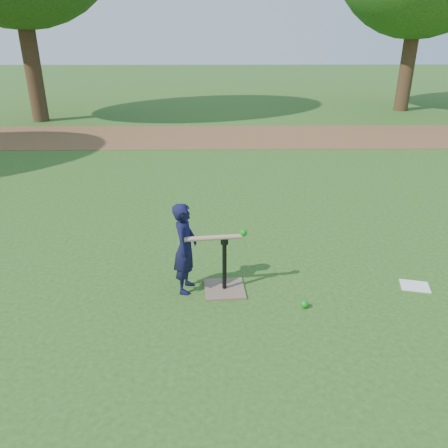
{
  "coord_description": "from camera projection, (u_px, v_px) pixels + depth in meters",
  "views": [
    {
      "loc": [
        -0.29,
        -4.41,
        2.54
      ],
      "look_at": [
        -0.22,
        -0.03,
        0.65
      ],
      "focal_mm": 35.0,
      "sensor_mm": 36.0,
      "label": 1
    }
  ],
  "objects": [
    {
      "name": "clipboard",
      "position": [
        415.0,
        286.0,
        4.81
      ],
      "size": [
        0.35,
        0.3,
        0.01
      ],
      "primitive_type": "cube",
      "rotation": [
        0.0,
        0.0,
        -0.25
      ],
      "color": "white",
      "rests_on": "ground"
    },
    {
      "name": "batting_tee",
      "position": [
        224.0,
        281.0,
        4.7
      ],
      "size": [
        0.46,
        0.46,
        0.61
      ],
      "color": "#77614B",
      "rests_on": "ground"
    },
    {
      "name": "ground",
      "position": [
        243.0,
        274.0,
        5.06
      ],
      "size": [
        80.0,
        80.0,
        0.0
      ],
      "primitive_type": "plane",
      "color": "#285116",
      "rests_on": "ground"
    },
    {
      "name": "dirt_strip",
      "position": [
        228.0,
        136.0,
        11.94
      ],
      "size": [
        24.0,
        3.0,
        0.01
      ],
      "primitive_type": "cube",
      "color": "brown",
      "rests_on": "ground"
    },
    {
      "name": "wiffle_ball_ground",
      "position": [
        305.0,
        304.0,
        4.42
      ],
      "size": [
        0.08,
        0.08,
        0.08
      ],
      "primitive_type": "sphere",
      "color": "#0D9713",
      "rests_on": "ground"
    },
    {
      "name": "child",
      "position": [
        185.0,
        248.0,
        4.56
      ],
      "size": [
        0.29,
        0.4,
        1.0
      ],
      "primitive_type": "imported",
      "rotation": [
        0.0,
        0.0,
        1.42
      ],
      "color": "#111133",
      "rests_on": "ground"
    },
    {
      "name": "swing_action",
      "position": [
        216.0,
        237.0,
        4.48
      ],
      "size": [
        0.69,
        0.16,
        0.11
      ],
      "color": "tan",
      "rests_on": "ground"
    }
  ]
}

